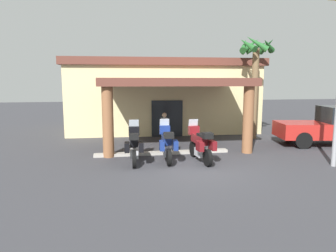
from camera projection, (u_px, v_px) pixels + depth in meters
ground_plane at (197, 168)px, 11.25m from camera, size 80.00×80.00×0.00m
motel_building at (162, 95)px, 20.16m from camera, size 12.29×11.56×4.54m
motorcycle_black at (134, 145)px, 11.88m from camera, size 0.73×2.21×1.61m
motorcycle_blue at (167, 144)px, 12.15m from camera, size 0.72×2.21×1.61m
motorcycle_maroon at (200, 144)px, 12.07m from camera, size 0.74×2.21×1.61m
pedestrian at (164, 127)px, 14.63m from camera, size 0.32×0.53×1.70m
pickup_truck_red at (333, 127)px, 15.20m from camera, size 5.45×2.77×1.95m
palm_tree_near_portico at (255, 63)px, 16.59m from camera, size 2.06×2.07×5.69m
curb_strip at (162, 153)px, 13.38m from camera, size 5.92×0.36×0.12m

